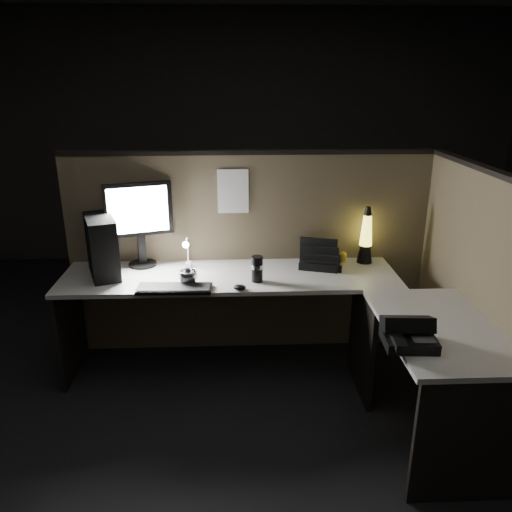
{
  "coord_description": "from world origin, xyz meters",
  "views": [
    {
      "loc": [
        -0.11,
        -2.59,
        2.01
      ],
      "look_at": [
        0.02,
        0.35,
        0.95
      ],
      "focal_mm": 35.0,
      "sensor_mm": 36.0,
      "label": 1
    }
  ],
  "objects_px": {
    "monitor": "(139,216)",
    "lava_lamp": "(366,240)",
    "pc_tower": "(102,246)",
    "desk_phone": "(408,333)",
    "keyboard": "(174,289)"
  },
  "relations": [
    {
      "from": "monitor",
      "to": "keyboard",
      "type": "relative_size",
      "value": 1.26
    },
    {
      "from": "monitor",
      "to": "lava_lamp",
      "type": "relative_size",
      "value": 1.44
    },
    {
      "from": "lava_lamp",
      "to": "pc_tower",
      "type": "bearing_deg",
      "value": -174.86
    },
    {
      "from": "lava_lamp",
      "to": "keyboard",
      "type": "bearing_deg",
      "value": -161.06
    },
    {
      "from": "monitor",
      "to": "pc_tower",
      "type": "bearing_deg",
      "value": -158.47
    },
    {
      "from": "keyboard",
      "to": "lava_lamp",
      "type": "distance_m",
      "value": 1.42
    },
    {
      "from": "pc_tower",
      "to": "lava_lamp",
      "type": "distance_m",
      "value": 1.85
    },
    {
      "from": "keyboard",
      "to": "desk_phone",
      "type": "distance_m",
      "value": 1.45
    },
    {
      "from": "pc_tower",
      "to": "lava_lamp",
      "type": "xyz_separation_m",
      "value": [
        1.84,
        0.17,
        -0.03
      ]
    },
    {
      "from": "monitor",
      "to": "desk_phone",
      "type": "height_order",
      "value": "monitor"
    },
    {
      "from": "lava_lamp",
      "to": "desk_phone",
      "type": "distance_m",
      "value": 1.19
    },
    {
      "from": "desk_phone",
      "to": "lava_lamp",
      "type": "bearing_deg",
      "value": 90.02
    },
    {
      "from": "keyboard",
      "to": "monitor",
      "type": "bearing_deg",
      "value": 122.51
    },
    {
      "from": "monitor",
      "to": "desk_phone",
      "type": "xyz_separation_m",
      "value": [
        1.54,
        -1.21,
        -0.3
      ]
    },
    {
      "from": "keyboard",
      "to": "lava_lamp",
      "type": "bearing_deg",
      "value": 21.25
    }
  ]
}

